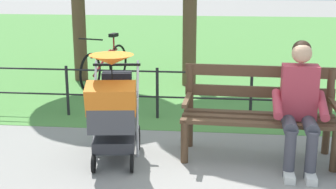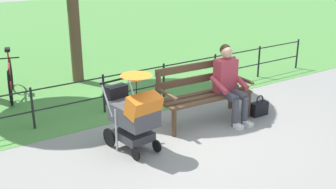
{
  "view_description": "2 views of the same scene",
  "coord_description": "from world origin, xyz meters",
  "px_view_note": "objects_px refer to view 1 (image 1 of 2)",
  "views": [
    {
      "loc": [
        -0.16,
        4.67,
        1.93
      ],
      "look_at": [
        0.32,
        0.14,
        0.72
      ],
      "focal_mm": 49.45,
      "sensor_mm": 36.0,
      "label": 1
    },
    {
      "loc": [
        3.57,
        5.16,
        2.89
      ],
      "look_at": [
        0.22,
        0.11,
        0.69
      ],
      "focal_mm": 45.72,
      "sensor_mm": 36.0,
      "label": 2
    }
  ],
  "objects_px": {
    "person_on_bench": "(300,102)",
    "stroller": "(114,107)",
    "bicycle": "(105,65)",
    "park_bench": "(258,109)"
  },
  "relations": [
    {
      "from": "person_on_bench",
      "to": "stroller",
      "type": "bearing_deg",
      "value": 3.41
    },
    {
      "from": "bicycle",
      "to": "stroller",
      "type": "bearing_deg",
      "value": 105.22
    },
    {
      "from": "park_bench",
      "to": "stroller",
      "type": "distance_m",
      "value": 1.53
    },
    {
      "from": "stroller",
      "to": "bicycle",
      "type": "height_order",
      "value": "stroller"
    },
    {
      "from": "person_on_bench",
      "to": "bicycle",
      "type": "distance_m",
      "value": 4.23
    },
    {
      "from": "stroller",
      "to": "bicycle",
      "type": "bearing_deg",
      "value": -74.78
    },
    {
      "from": "park_bench",
      "to": "person_on_bench",
      "type": "xyz_separation_m",
      "value": [
        -0.38,
        0.22,
        0.15
      ]
    },
    {
      "from": "person_on_bench",
      "to": "bicycle",
      "type": "height_order",
      "value": "person_on_bench"
    },
    {
      "from": "park_bench",
      "to": "stroller",
      "type": "relative_size",
      "value": 1.41
    },
    {
      "from": "park_bench",
      "to": "stroller",
      "type": "xyz_separation_m",
      "value": [
        1.49,
        0.33,
        0.07
      ]
    }
  ]
}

